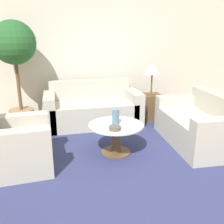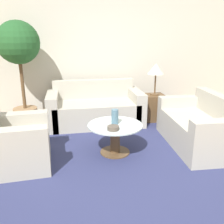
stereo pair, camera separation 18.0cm
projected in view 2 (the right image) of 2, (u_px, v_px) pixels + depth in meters
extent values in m
plane|color=#9E754C|center=(133.00, 183.00, 2.92)|extent=(14.00, 14.00, 0.00)
cube|color=beige|center=(101.00, 53.00, 5.13)|extent=(10.00, 0.06, 2.60)
cube|color=navy|center=(115.00, 152.00, 3.67)|extent=(3.62, 3.56, 0.01)
cube|color=#B2AD9E|center=(96.00, 113.00, 4.78)|extent=(1.58, 0.86, 0.45)
cube|color=#B2AD9E|center=(94.00, 99.00, 5.05)|extent=(1.58, 0.18, 0.81)
cube|color=#B2AD9E|center=(53.00, 110.00, 4.62)|extent=(0.20, 0.86, 0.63)
cube|color=#B2AD9E|center=(136.00, 106.00, 4.89)|extent=(0.20, 0.86, 0.63)
cube|color=#B2AD9E|center=(19.00, 150.00, 3.26)|extent=(0.83, 0.68, 0.45)
cube|color=#B2AD9E|center=(15.00, 154.00, 2.94)|extent=(0.80, 0.25, 0.63)
cube|color=#B2AD9E|center=(20.00, 134.00, 3.52)|extent=(0.80, 0.25, 0.63)
cube|color=#B2AD9E|center=(197.00, 132.00, 3.86)|extent=(0.87, 1.31, 0.45)
cube|color=#B2AD9E|center=(218.00, 120.00, 3.85)|extent=(0.24, 1.28, 0.79)
cube|color=#B2AD9E|center=(181.00, 114.00, 4.44)|extent=(0.83, 0.24, 0.63)
cube|color=#B2AD9E|center=(220.00, 143.00, 3.23)|extent=(0.83, 0.24, 0.63)
cylinder|color=brown|center=(115.00, 152.00, 3.67)|extent=(0.43, 0.43, 0.02)
cylinder|color=brown|center=(115.00, 139.00, 3.61)|extent=(0.14, 0.14, 0.42)
cylinder|color=#B2C6C6|center=(115.00, 125.00, 3.54)|extent=(0.79, 0.79, 0.02)
cube|color=brown|center=(154.00, 107.00, 5.00)|extent=(0.39, 0.39, 0.52)
cylinder|color=brown|center=(155.00, 94.00, 4.92)|extent=(0.18, 0.18, 0.02)
cylinder|color=brown|center=(155.00, 84.00, 4.86)|extent=(0.03, 0.03, 0.39)
cone|color=beige|center=(156.00, 69.00, 4.77)|extent=(0.32, 0.32, 0.20)
cylinder|color=#93704C|center=(26.00, 117.00, 4.71)|extent=(0.43, 0.43, 0.35)
cylinder|color=brown|center=(22.00, 82.00, 4.51)|extent=(0.06, 0.06, 0.98)
sphere|color=#235628|center=(18.00, 42.00, 4.30)|extent=(0.75, 0.75, 0.75)
cylinder|color=slate|center=(115.00, 117.00, 3.53)|extent=(0.10, 0.10, 0.21)
cylinder|color=brown|center=(113.00, 128.00, 3.33)|extent=(0.16, 0.16, 0.05)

